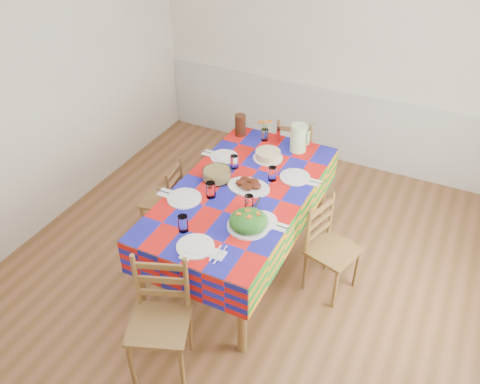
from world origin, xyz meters
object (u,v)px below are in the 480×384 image
object	(u,v)px
tea_pitcher	(240,125)
chair_left	(165,200)
green_pitcher	(299,138)
dining_table	(242,198)
meat_platter	(249,185)
chair_far	(295,154)
chair_right	(329,249)
chair_near	(160,320)

from	to	relation	value
tea_pitcher	chair_left	world-z (taller)	tea_pitcher
green_pitcher	tea_pitcher	size ratio (longest dim) A/B	1.22
dining_table	tea_pitcher	xyz separation A→B (m)	(-0.44, 0.88, 0.21)
dining_table	green_pitcher	size ratio (longest dim) A/B	7.63
meat_platter	chair_far	distance (m)	1.35
dining_table	green_pitcher	distance (m)	0.90
chair_right	meat_platter	bearing A→B (deg)	103.61
chair_left	chair_right	distance (m)	1.70
dining_table	chair_left	distance (m)	0.91
green_pitcher	chair_far	bearing A→B (deg)	111.98
chair_far	chair_left	size ratio (longest dim) A/B	1.08
chair_near	chair_right	size ratio (longest dim) A/B	1.10
meat_platter	chair_left	size ratio (longest dim) A/B	0.47
meat_platter	chair_left	xyz separation A→B (m)	(-0.89, -0.04, -0.44)
dining_table	chair_near	size ratio (longest dim) A/B	2.13
chair_near	chair_right	world-z (taller)	chair_near
green_pitcher	chair_near	xyz separation A→B (m)	(-0.22, -2.18, -0.47)
meat_platter	chair_near	size ratio (longest dim) A/B	0.40
meat_platter	tea_pitcher	xyz separation A→B (m)	(-0.49, 0.83, 0.08)
chair_near	tea_pitcher	bearing A→B (deg)	80.06
chair_near	chair_far	bearing A→B (deg)	68.57
dining_table	meat_platter	distance (m)	0.14
chair_far	meat_platter	bearing A→B (deg)	79.62
chair_right	green_pitcher	bearing A→B (deg)	53.81
chair_far	green_pitcher	bearing A→B (deg)	100.06
chair_left	chair_right	bearing A→B (deg)	80.50
tea_pitcher	chair_right	bearing A→B (deg)	-33.77
green_pitcher	chair_right	size ratio (longest dim) A/B	0.31
meat_platter	green_pitcher	size ratio (longest dim) A/B	1.42
chair_near	dining_table	bearing A→B (deg)	68.41
tea_pitcher	meat_platter	bearing A→B (deg)	-59.50
dining_table	meat_platter	bearing A→B (deg)	48.10
meat_platter	chair_far	xyz separation A→B (m)	(-0.03, 1.29, -0.40)
meat_platter	tea_pitcher	bearing A→B (deg)	120.50
green_pitcher	meat_platter	bearing A→B (deg)	-101.48
dining_table	chair_right	world-z (taller)	chair_right
chair_near	green_pitcher	bearing A→B (deg)	63.30
tea_pitcher	chair_right	distance (m)	1.63
green_pitcher	chair_left	bearing A→B (deg)	-141.48
chair_far	tea_pitcher	bearing A→B (deg)	33.47
meat_platter	chair_left	bearing A→B (deg)	-177.32
chair_near	chair_left	bearing A→B (deg)	101.00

